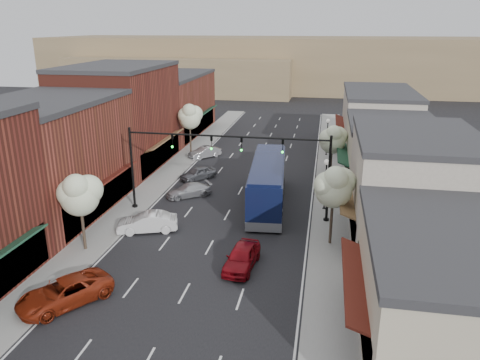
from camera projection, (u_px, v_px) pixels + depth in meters
The scene contains 29 objects.
ground at pixel (202, 261), 30.89m from camera, with size 160.00×160.00×0.00m, color black.
sidewalk_left at pixel (170, 171), 49.57m from camera, with size 2.80×73.00×0.15m, color gray.
sidewalk_right at pixel (331, 180), 46.67m from camera, with size 2.80×73.00×0.15m, color gray.
curb_left at pixel (183, 172), 49.33m from camera, with size 0.25×73.00×0.17m, color gray.
curb_right at pixel (317, 179), 46.91m from camera, with size 0.25×73.00×0.17m, color gray.
bldg_left_midnear at pixel (48, 158), 37.47m from camera, with size 10.14×14.10×9.40m.
bldg_left_midfar at pixel (121, 117), 50.30m from camera, with size 10.14×14.10×10.90m.
bldg_left_far at pixel (169, 105), 65.62m from camera, with size 10.14×18.10×8.40m.
bldg_right_near at pixel (449, 291), 22.00m from camera, with size 9.14×12.10×5.90m.
bldg_right_midnear at pixel (411, 188), 32.88m from camera, with size 9.14×12.10×7.90m.
bldg_right_midfar at pixel (390, 154), 44.31m from camera, with size 9.14×12.10×6.40m.
bldg_right_far at pixel (377, 121), 57.22m from camera, with size 9.14×16.10×7.40m.
hill_far at pixel (297, 63), 112.96m from camera, with size 120.00×30.00×12.00m, color #7A6647.
hill_near at pixel (184, 75), 106.72m from camera, with size 50.00×20.00×8.00m, color #7A6647.
signal_mast_right at pixel (298, 164), 35.92m from camera, with size 8.22×0.46×7.00m.
signal_mast_left at pixel (159, 157), 37.86m from camera, with size 8.22×0.46×7.00m.
tree_right_near at pixel (334, 186), 31.72m from camera, with size 2.85×2.65×5.95m.
tree_right_far at pixel (333, 139), 46.79m from camera, with size 2.85×2.65×5.43m.
tree_left_near at pixel (79, 193), 30.93m from camera, with size 2.85×2.65×5.69m.
tree_left_far at pixel (190, 116), 55.06m from camera, with size 2.85×2.65×6.13m.
lamp_post_near at pixel (326, 176), 38.39m from camera, with size 0.44×0.44×4.44m.
lamp_post_far at pixel (327, 131), 54.71m from camera, with size 0.44×0.44×4.44m.
coach_bus at pixel (268, 182), 40.03m from camera, with size 3.72×12.75×3.84m.
red_hatchback at pixel (242, 257), 29.85m from camera, with size 1.75×4.34×1.48m, color maroon.
parked_car_a at pixel (65, 292), 25.93m from camera, with size 2.40×5.21×1.45m, color maroon.
parked_car_b at pixel (147, 222), 35.06m from camera, with size 1.56×4.46×1.47m, color silver.
parked_car_c at pixel (189, 190), 42.28m from camera, with size 1.67×4.10×1.19m, color #A9AAAE.
parked_car_d at pixel (198, 173), 46.95m from camera, with size 1.54×3.82×1.30m, color #53545A.
parked_car_e at pixel (205, 152), 54.67m from camera, with size 1.36×3.91×1.29m, color #ABABB0.
Camera 1 is at (7.50, -26.70, 14.83)m, focal length 35.00 mm.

